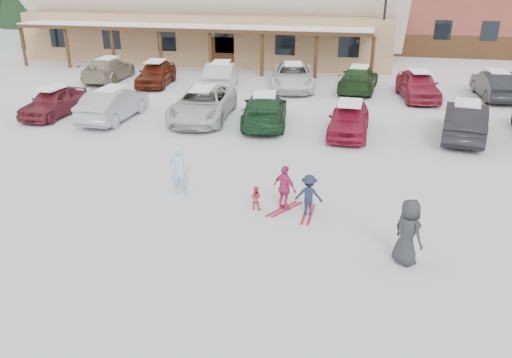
% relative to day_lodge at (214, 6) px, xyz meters
% --- Properties ---
extents(ground, '(160.00, 160.00, 0.00)m').
position_rel_day_lodge_xyz_m(ground, '(9.00, -27.96, -3.94)').
color(ground, silver).
rests_on(ground, ground).
extents(day_lodge, '(29.12, 12.50, 10.38)m').
position_rel_day_lodge_xyz_m(day_lodge, '(0.00, 0.00, 0.00)').
color(day_lodge, tan).
rests_on(day_lodge, ground).
extents(lamp_post, '(0.50, 0.25, 5.90)m').
position_rel_day_lodge_xyz_m(lamp_post, '(13.17, -4.75, -0.60)').
color(lamp_post, black).
rests_on(lamp_post, ground).
extents(adult_skier, '(0.65, 0.46, 1.69)m').
position_rel_day_lodge_xyz_m(adult_skier, '(6.68, -26.40, -3.10)').
color(adult_skier, '#ACCBEE').
rests_on(adult_skier, ground).
extents(toddler_red, '(0.38, 0.31, 0.75)m').
position_rel_day_lodge_xyz_m(toddler_red, '(9.29, -26.95, -3.57)').
color(toddler_red, '#D43148').
rests_on(toddler_red, ground).
extents(child_navy, '(0.84, 0.50, 1.28)m').
position_rel_day_lodge_xyz_m(child_navy, '(10.90, -26.98, -3.31)').
color(child_navy, '#1A223B').
rests_on(child_navy, ground).
extents(skis_child_navy, '(0.24, 1.41, 0.03)m').
position_rel_day_lodge_xyz_m(skis_child_navy, '(10.90, -26.98, -3.93)').
color(skis_child_navy, maroon).
rests_on(skis_child_navy, ground).
extents(child_magenta, '(0.90, 0.74, 1.43)m').
position_rel_day_lodge_xyz_m(child_magenta, '(10.15, -26.81, -3.23)').
color(child_magenta, '#BE2C68').
rests_on(child_magenta, ground).
extents(skis_child_magenta, '(0.91, 1.29, 0.03)m').
position_rel_day_lodge_xyz_m(skis_child_magenta, '(10.15, -26.81, -3.93)').
color(skis_child_magenta, maroon).
rests_on(skis_child_magenta, ground).
extents(bystander_dark, '(0.97, 1.00, 1.72)m').
position_rel_day_lodge_xyz_m(bystander_dark, '(13.56, -29.08, -3.08)').
color(bystander_dark, '#2A2A2C').
rests_on(bystander_dark, ground).
extents(parked_car_0, '(1.85, 4.22, 1.41)m').
position_rel_day_lodge_xyz_m(parked_car_0, '(-2.64, -18.91, -3.24)').
color(parked_car_0, maroon).
rests_on(parked_car_0, ground).
extents(parked_car_1, '(1.66, 4.67, 1.53)m').
position_rel_day_lodge_xyz_m(parked_car_1, '(0.54, -18.89, -3.18)').
color(parked_car_1, '#98989C').
rests_on(parked_car_1, ground).
extents(parked_car_2, '(2.92, 5.64, 1.52)m').
position_rel_day_lodge_xyz_m(parked_car_2, '(4.73, -17.97, -3.18)').
color(parked_car_2, silver).
rests_on(parked_car_2, ground).
extents(parked_car_3, '(2.70, 5.18, 1.43)m').
position_rel_day_lodge_xyz_m(parked_car_3, '(7.81, -18.17, -3.23)').
color(parked_car_3, '#183E21').
rests_on(parked_car_3, ground).
extents(parked_car_4, '(1.78, 4.25, 1.44)m').
position_rel_day_lodge_xyz_m(parked_car_4, '(11.70, -18.90, -3.23)').
color(parked_car_4, maroon).
rests_on(parked_car_4, ground).
extents(parked_car_5, '(2.38, 4.92, 1.55)m').
position_rel_day_lodge_xyz_m(parked_car_5, '(16.55, -18.35, -3.17)').
color(parked_car_5, black).
rests_on(parked_car_5, ground).
extents(parked_car_7, '(2.30, 5.07, 1.44)m').
position_rel_day_lodge_xyz_m(parked_car_7, '(-4.02, -10.65, -3.22)').
color(parked_car_7, gray).
rests_on(parked_car_7, ground).
extents(parked_car_8, '(2.26, 4.57, 1.50)m').
position_rel_day_lodge_xyz_m(parked_car_8, '(-0.46, -11.32, -3.20)').
color(parked_car_8, '#591C10').
rests_on(parked_car_8, ground).
extents(parked_car_9, '(2.29, 4.95, 1.57)m').
position_rel_day_lodge_xyz_m(parked_car_9, '(3.72, -11.18, -3.16)').
color(parked_car_9, '#BBB9BE').
rests_on(parked_car_9, ground).
extents(parked_car_10, '(3.28, 5.75, 1.51)m').
position_rel_day_lodge_xyz_m(parked_car_10, '(7.99, -10.49, -3.19)').
color(parked_car_10, white).
rests_on(parked_car_10, ground).
extents(parked_car_11, '(2.44, 5.14, 1.45)m').
position_rel_day_lodge_xyz_m(parked_car_11, '(11.88, -10.29, -3.22)').
color(parked_car_11, '#1D3C19').
rests_on(parked_car_11, ground).
extents(parked_car_12, '(2.53, 4.85, 1.57)m').
position_rel_day_lodge_xyz_m(parked_car_12, '(15.15, -11.55, -3.16)').
color(parked_car_12, '#9D2339').
rests_on(parked_car_12, ground).
extents(parked_car_13, '(1.89, 4.72, 1.52)m').
position_rel_day_lodge_xyz_m(parked_car_13, '(19.37, -10.49, -3.18)').
color(parked_car_13, black).
rests_on(parked_car_13, ground).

